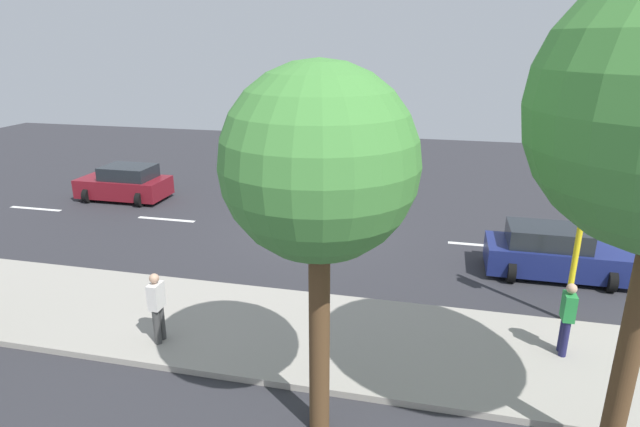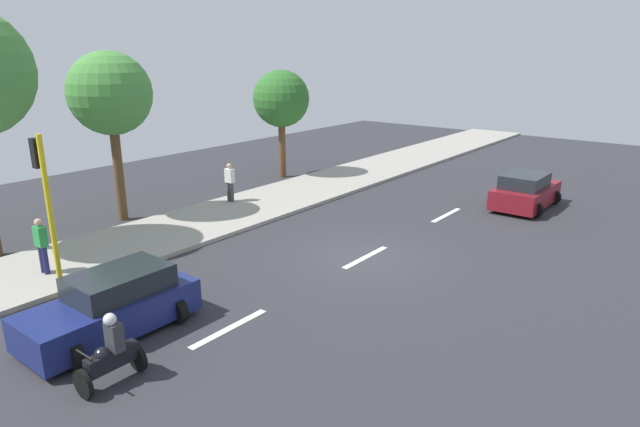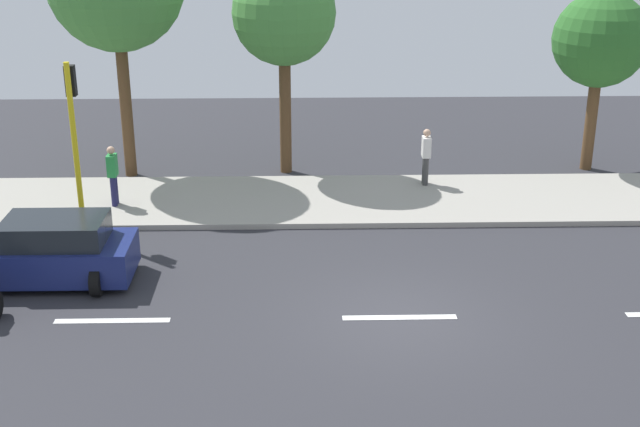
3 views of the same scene
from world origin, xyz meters
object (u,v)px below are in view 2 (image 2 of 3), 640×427
object	(u,v)px
motorcycle	(111,355)
traffic_light_corner	(46,195)
car_maroon	(525,192)
pedestrian_near_signal	(230,181)
car_dark_blue	(113,306)
street_tree_north	(110,95)
pedestrian_by_tree	(42,244)
street_tree_south	(281,99)

from	to	relation	value
motorcycle	traffic_light_corner	bearing A→B (deg)	-15.65
car_maroon	motorcycle	world-z (taller)	motorcycle
motorcycle	pedestrian_near_signal	bearing A→B (deg)	-53.21
car_dark_blue	pedestrian_near_signal	distance (m)	11.31
traffic_light_corner	street_tree_north	xyz separation A→B (m)	(5.05, -5.18, 1.97)
pedestrian_near_signal	street_tree_north	size ratio (longest dim) A/B	0.26
motorcycle	street_tree_north	xyz separation A→B (m)	(9.71, -6.48, 4.26)
car_maroon	car_dark_blue	world-z (taller)	same
car_dark_blue	motorcycle	world-z (taller)	motorcycle
pedestrian_by_tree	traffic_light_corner	bearing A→B (deg)	165.34
motorcycle	traffic_light_corner	world-z (taller)	traffic_light_corner
pedestrian_by_tree	street_tree_north	world-z (taller)	street_tree_north
pedestrian_near_signal	street_tree_north	bearing A→B (deg)	67.18
car_maroon	motorcycle	distance (m)	18.21
car_dark_blue	pedestrian_near_signal	size ratio (longest dim) A/B	2.39
traffic_light_corner	street_tree_north	bearing A→B (deg)	-45.72
motorcycle	car_maroon	bearing A→B (deg)	-97.29
car_dark_blue	traffic_light_corner	size ratio (longest dim) A/B	0.90
pedestrian_by_tree	car_maroon	bearing A→B (deg)	-118.11
pedestrian_near_signal	street_tree_north	distance (m)	5.93
pedestrian_by_tree	street_tree_north	bearing A→B (deg)	-54.98
car_maroon	street_tree_north	distance (m)	17.21
car_maroon	motorcycle	xyz separation A→B (m)	(2.31, 18.06, -0.07)
car_dark_blue	street_tree_south	world-z (taller)	street_tree_south
pedestrian_by_tree	traffic_light_corner	world-z (taller)	traffic_light_corner
pedestrian_near_signal	street_tree_north	xyz separation A→B (m)	(1.75, 4.16, 3.84)
car_maroon	pedestrian_near_signal	xyz separation A→B (m)	(10.27, 7.42, 0.35)
car_dark_blue	motorcycle	size ratio (longest dim) A/B	2.64
car_maroon	street_tree_south	distance (m)	12.70
pedestrian_near_signal	traffic_light_corner	size ratio (longest dim) A/B	0.38
car_maroon	street_tree_south	xyz separation A→B (m)	(12.08, 1.99, 3.36)
street_tree_south	traffic_light_corner	bearing A→B (deg)	109.10
pedestrian_near_signal	pedestrian_by_tree	bearing A→B (deg)	99.95
car_maroon	car_dark_blue	bearing A→B (deg)	76.32
traffic_light_corner	street_tree_south	xyz separation A→B (m)	(5.11, -14.77, 1.14)
car_dark_blue	car_maroon	bearing A→B (deg)	-103.68
car_dark_blue	motorcycle	distance (m)	2.15
car_dark_blue	pedestrian_near_signal	xyz separation A→B (m)	(6.15, -9.48, 0.35)
motorcycle	pedestrian_by_tree	bearing A→B (deg)	-15.38
motorcycle	pedestrian_near_signal	distance (m)	13.29
car_dark_blue	street_tree_north	distance (m)	10.41
car_maroon	traffic_light_corner	distance (m)	18.29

